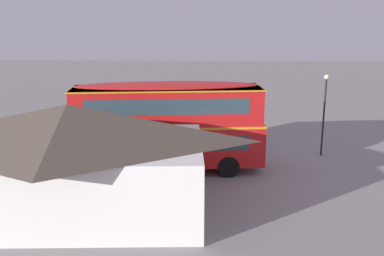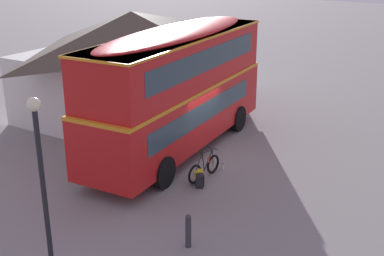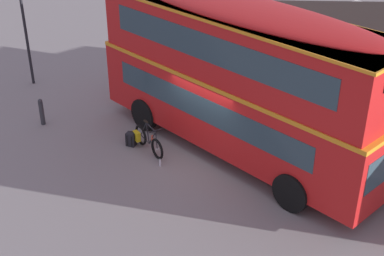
% 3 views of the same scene
% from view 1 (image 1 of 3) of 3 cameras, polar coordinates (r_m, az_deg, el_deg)
% --- Properties ---
extents(ground_plane, '(120.00, 120.00, 0.00)m').
position_cam_1_polar(ground_plane, '(24.57, -2.57, -4.92)').
color(ground_plane, gray).
extents(double_decker_bus, '(10.20, 3.41, 4.79)m').
position_cam_1_polar(double_decker_bus, '(23.10, -3.22, 0.66)').
color(double_decker_bus, black).
rests_on(double_decker_bus, ground).
extents(touring_bicycle, '(1.73, 0.46, 1.04)m').
position_cam_1_polar(touring_bicycle, '(25.78, 1.02, -3.11)').
color(touring_bicycle, black).
rests_on(touring_bicycle, ground).
extents(backpack_on_ground, '(0.38, 0.36, 0.50)m').
position_cam_1_polar(backpack_on_ground, '(26.04, 2.34, -3.20)').
color(backpack_on_ground, black).
rests_on(backpack_on_ground, ground).
extents(water_bottle_clear_plastic, '(0.07, 0.07, 0.26)m').
position_cam_1_polar(water_bottle_clear_plastic, '(26.07, -1.14, -3.49)').
color(water_bottle_clear_plastic, silver).
rests_on(water_bottle_clear_plastic, ground).
extents(pub_building, '(11.41, 6.82, 4.66)m').
position_cam_1_polar(pub_building, '(18.82, -15.48, -3.85)').
color(pub_building, silver).
rests_on(pub_building, ground).
extents(street_lamp, '(0.28, 0.28, 4.84)m').
position_cam_1_polar(street_lamp, '(26.79, 16.78, 2.68)').
color(street_lamp, black).
rests_on(street_lamp, ground).
extents(kerb_bollard, '(0.16, 0.16, 0.97)m').
position_cam_1_polar(kerb_bollard, '(27.78, 8.73, -1.72)').
color(kerb_bollard, '#333338').
rests_on(kerb_bollard, ground).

